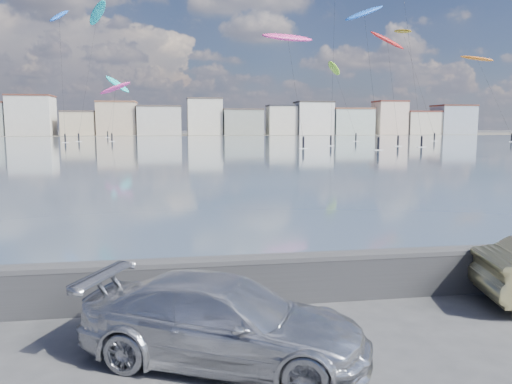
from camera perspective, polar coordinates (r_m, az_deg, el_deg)
The scene contains 16 objects.
ground at distance 8.18m, azimuth -2.52°, elevation -19.48°, with size 700.00×700.00×0.00m, color #333335.
bay_water at distance 98.80m, azimuth -8.87°, elevation 5.38°, with size 500.00×177.00×0.00m, color #394E62.
far_shore_strip at distance 207.26m, azimuth -9.15°, elevation 6.50°, with size 500.00×60.00×0.00m, color #4C473D.
seawall at distance 10.45m, azimuth -4.32°, elevation -9.90°, with size 400.00×0.36×1.08m.
far_buildings at distance 193.26m, azimuth -8.78°, elevation 8.22°, with size 240.79×13.26×14.60m.
car_silver at distance 8.12m, azimuth -3.62°, elevation -14.50°, with size 1.87×4.60×1.33m, color silver.
kitesurfer_2 at distance 134.34m, azimuth -15.78°, elevation 11.28°, with size 7.97×15.14×15.49m.
kitesurfer_6 at distance 94.37m, azimuth 3.65°, elevation 17.11°, with size 10.73×15.82×20.54m.
kitesurfer_7 at distance 137.78m, azimuth -17.70°, elevation 18.75°, with size 7.34×17.58×34.81m.
kitesurfer_9 at distance 134.17m, azimuth 8.93°, elevation 13.72°, with size 7.39×20.43×20.50m.
kitesurfer_10 at distance 138.08m, azimuth 23.99°, elevation 13.62°, with size 8.18×15.47×21.10m.
kitesurfer_11 at distance 104.77m, azimuth 14.80°, elevation 16.20°, with size 7.72×12.38×22.41m.
kitesurfer_12 at distance 132.06m, azimuth -21.58°, elevation 18.09°, with size 5.83×18.80×32.07m.
kitesurfer_13 at distance 168.00m, azimuth -15.57°, elevation 11.72°, with size 8.95×10.00×20.16m.
kitesurfer_17 at distance 139.41m, azimuth 16.46°, elevation 17.04°, with size 4.65×18.43×28.98m.
kitesurfer_18 at distance 89.84m, azimuth 12.28°, elevation 19.07°, with size 7.72×12.93×24.23m.
Camera 1 is at (-0.84, -7.23, 3.72)m, focal length 35.00 mm.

